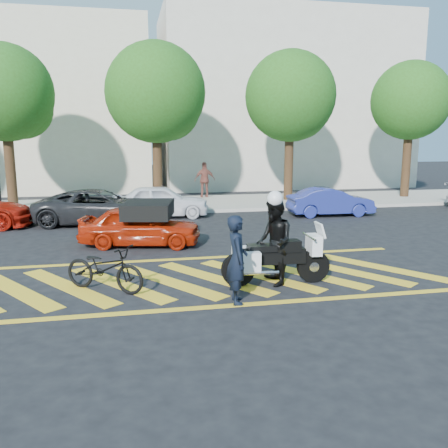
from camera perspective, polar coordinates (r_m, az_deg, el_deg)
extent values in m
plane|color=black|center=(11.22, -3.78, -6.65)|extent=(90.00, 90.00, 0.00)
cube|color=#9E998E|center=(22.90, -7.89, 2.33)|extent=(60.00, 5.00, 0.15)
cube|color=gold|center=(11.40, -23.75, -7.26)|extent=(2.43, 3.21, 0.01)
cube|color=gold|center=(11.21, -18.22, -7.17)|extent=(2.43, 3.21, 0.01)
cube|color=gold|center=(11.13, -12.55, -7.01)|extent=(2.43, 3.21, 0.01)
cube|color=gold|center=(11.16, -6.85, -6.78)|extent=(2.43, 3.21, 0.01)
cube|color=gold|center=(11.29, -1.25, -6.50)|extent=(2.43, 3.21, 0.01)
cube|color=gold|center=(11.53, 4.17, -6.16)|extent=(2.43, 3.21, 0.01)
cube|color=gold|center=(11.87, 9.32, -5.79)|extent=(2.43, 3.21, 0.01)
cube|color=gold|center=(12.29, 14.14, -5.40)|extent=(2.43, 3.21, 0.01)
cube|color=gold|center=(12.80, 18.60, -5.00)|extent=(2.43, 3.21, 0.01)
cube|color=gold|center=(9.44, -2.18, -9.99)|extent=(12.00, 0.20, 0.01)
cube|color=gold|center=(13.03, -4.92, -4.20)|extent=(12.00, 0.20, 0.01)
cube|color=beige|center=(32.34, -23.90, 12.68)|extent=(16.00, 8.00, 10.00)
cube|color=beige|center=(33.37, 6.88, 14.25)|extent=(16.00, 8.00, 11.00)
cylinder|color=black|center=(23.22, -24.33, 6.39)|extent=(0.44, 0.44, 4.00)
sphere|color=#275316|center=(23.26, -24.94, 14.15)|extent=(4.20, 4.20, 4.20)
sphere|color=#275316|center=(23.39, -23.18, 12.70)|extent=(2.73, 2.73, 2.73)
cylinder|color=black|center=(22.70, -8.01, 7.14)|extent=(0.44, 0.44, 4.00)
sphere|color=#275316|center=(22.75, -8.23, 15.38)|extent=(4.60, 4.60, 4.60)
sphere|color=#275316|center=(23.05, -6.70, 13.63)|extent=(2.99, 2.99, 2.99)
cylinder|color=black|center=(24.01, 7.79, 7.33)|extent=(0.44, 0.44, 4.00)
sphere|color=#275316|center=(24.04, 7.99, 14.99)|extent=(4.40, 4.40, 4.40)
sphere|color=#275316|center=(24.49, 9.07, 13.33)|extent=(2.86, 2.86, 2.86)
cylinder|color=black|center=(26.86, 21.10, 7.06)|extent=(0.44, 0.44, 4.00)
sphere|color=#275316|center=(26.89, 21.55, 13.66)|extent=(4.00, 4.00, 4.00)
sphere|color=#275316|center=(27.43, 22.19, 12.28)|extent=(2.60, 2.60, 2.60)
imported|color=black|center=(9.44, 1.57, -4.29)|extent=(0.47, 0.68, 1.79)
imported|color=black|center=(10.58, -14.18, -5.16)|extent=(1.99, 1.63, 1.02)
cylinder|color=black|center=(10.61, 1.68, -5.54)|extent=(0.75, 0.18, 0.75)
cylinder|color=silver|center=(10.61, 1.68, -5.54)|extent=(0.23, 0.19, 0.23)
cylinder|color=black|center=(11.09, 10.67, -5.01)|extent=(0.75, 0.18, 0.75)
cylinder|color=silver|center=(11.09, 10.67, -5.01)|extent=(0.23, 0.19, 0.23)
cube|color=black|center=(10.73, 6.02, -3.85)|extent=(1.42, 0.33, 0.34)
cube|color=black|center=(10.77, 7.77, -2.60)|extent=(0.52, 0.35, 0.25)
cube|color=black|center=(10.61, 4.57, -2.86)|extent=(0.63, 0.40, 0.14)
cube|color=silver|center=(10.97, 10.76, -2.45)|extent=(0.26, 0.48, 0.45)
cube|color=silver|center=(10.86, 2.31, -3.81)|extent=(0.51, 0.22, 0.43)
cube|color=silver|center=(10.31, 3.01, -4.61)|extent=(0.51, 0.22, 0.43)
imported|color=black|center=(10.65, 6.05, -2.15)|extent=(0.77, 0.97, 1.96)
imported|color=#A31D07|center=(14.66, -10.03, -0.19)|extent=(3.86, 2.16, 1.24)
imported|color=black|center=(18.64, -14.77, 2.02)|extent=(4.97, 2.74, 1.32)
imported|color=white|center=(19.72, -7.62, 2.76)|extent=(4.03, 1.86, 1.34)
imported|color=navy|center=(20.40, 12.69, 2.62)|extent=(3.61, 1.37, 1.17)
imported|color=brown|center=(24.75, -2.33, 5.34)|extent=(1.08, 0.46, 1.83)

